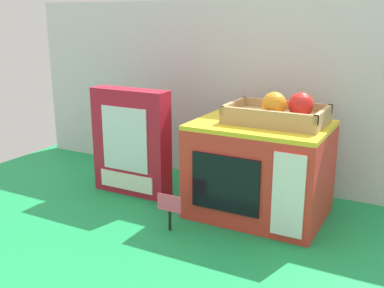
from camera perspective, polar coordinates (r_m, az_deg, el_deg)
ground_plane at (r=1.36m, az=0.26°, el=-7.93°), size 1.70×1.70×0.00m
display_back_panel at (r=1.52m, az=5.40°, el=6.33°), size 1.61×0.03×0.59m
toy_microwave at (r=1.28m, az=8.45°, el=-3.16°), size 0.36×0.28×0.27m
food_groups_crate at (r=1.24m, az=10.90°, el=3.80°), size 0.26×0.17×0.09m
cookie_set_box at (r=1.43m, az=-7.62°, el=0.22°), size 0.25×0.07×0.33m
price_sign at (r=1.20m, az=-2.85°, el=-7.87°), size 0.07×0.01×0.10m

